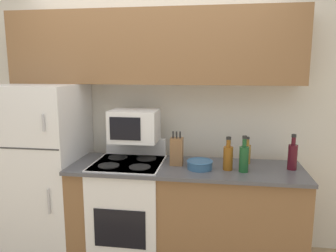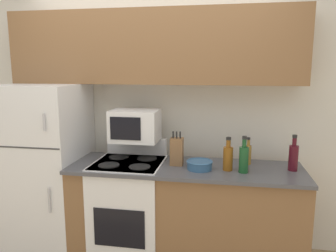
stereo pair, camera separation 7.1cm
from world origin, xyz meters
The scene contains 12 objects.
wall_back centered at (0.00, 0.75, 1.27)m, with size 8.00×0.05×2.55m.
lower_cabinets centered at (0.34, 0.30, 0.46)m, with size 2.00×0.64×0.91m.
refrigerator centered at (-1.00, 0.36, 0.80)m, with size 0.69×0.74×1.60m.
upper_cabinets centered at (0.00, 0.57, 1.93)m, with size 2.68×0.31×0.66m.
stove centered at (-0.17, 0.29, 0.48)m, with size 0.61×0.62×1.08m.
microwave centered at (-0.14, 0.42, 1.23)m, with size 0.43×0.33×0.29m.
knife_block centered at (0.26, 0.31, 1.03)m, with size 0.11×0.10×0.30m.
bowl centered at (0.47, 0.22, 0.95)m, with size 0.22×0.22×0.07m.
bottle_vinegar centered at (0.88, 0.44, 1.01)m, with size 0.06×0.06×0.24m.
bottle_whiskey centered at (0.70, 0.23, 1.02)m, with size 0.08×0.08×0.28m.
bottle_wine_red centered at (1.23, 0.32, 1.03)m, with size 0.08×0.08×0.30m.
bottle_wine_green centered at (0.83, 0.20, 1.03)m, with size 0.08×0.08×0.30m.
Camera 2 is at (0.67, -2.42, 1.75)m, focal length 35.00 mm.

